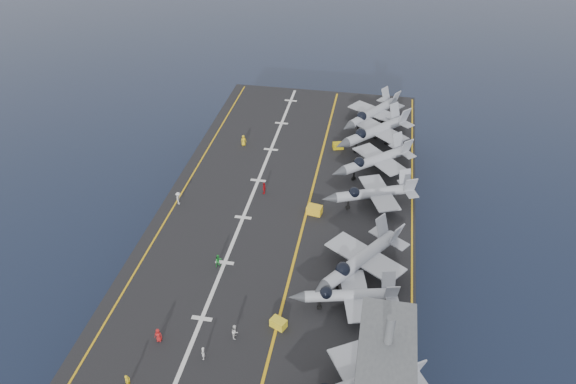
# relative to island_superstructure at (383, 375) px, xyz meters

# --- Properties ---
(ground) EXTENTS (500.00, 500.00, 0.00)m
(ground) POSITION_rel_island_superstructure_xyz_m (-15.00, 30.00, -17.90)
(ground) COLOR #142135
(ground) RESTS_ON ground
(hull) EXTENTS (36.00, 90.00, 10.00)m
(hull) POSITION_rel_island_superstructure_xyz_m (-15.00, 30.00, -12.90)
(hull) COLOR #56595E
(hull) RESTS_ON ground
(flight_deck) EXTENTS (38.00, 92.00, 0.40)m
(flight_deck) POSITION_rel_island_superstructure_xyz_m (-15.00, 30.00, -7.70)
(flight_deck) COLOR black
(flight_deck) RESTS_ON hull
(foul_line) EXTENTS (0.35, 90.00, 0.02)m
(foul_line) POSITION_rel_island_superstructure_xyz_m (-12.00, 30.00, -7.48)
(foul_line) COLOR gold
(foul_line) RESTS_ON flight_deck
(landing_centerline) EXTENTS (0.50, 90.00, 0.02)m
(landing_centerline) POSITION_rel_island_superstructure_xyz_m (-21.00, 30.00, -7.48)
(landing_centerline) COLOR silver
(landing_centerline) RESTS_ON flight_deck
(deck_edge_port) EXTENTS (0.25, 90.00, 0.02)m
(deck_edge_port) POSITION_rel_island_superstructure_xyz_m (-32.00, 30.00, -7.48)
(deck_edge_port) COLOR gold
(deck_edge_port) RESTS_ON flight_deck
(deck_edge_stbd) EXTENTS (0.25, 90.00, 0.02)m
(deck_edge_stbd) POSITION_rel_island_superstructure_xyz_m (3.50, 30.00, -7.48)
(deck_edge_stbd) COLOR gold
(deck_edge_stbd) RESTS_ON flight_deck
(island_superstructure) EXTENTS (5.00, 10.00, 15.00)m
(island_superstructure) POSITION_rel_island_superstructure_xyz_m (0.00, 0.00, 0.00)
(island_superstructure) COLOR #56595E
(island_superstructure) RESTS_ON flight_deck
(fighter_jet_2) EXTENTS (14.64, 11.42, 4.51)m
(fighter_jet_2) POSITION_rel_island_superstructure_xyz_m (-4.00, 14.90, -5.24)
(fighter_jet_2) COLOR #989EA6
(fighter_jet_2) RESTS_ON flight_deck
(fighter_jet_3) EXTENTS (17.79, 19.14, 5.53)m
(fighter_jet_3) POSITION_rel_island_superstructure_xyz_m (-3.23, 20.91, -4.73)
(fighter_jet_3) COLOR #939DA4
(fighter_jet_3) RESTS_ON flight_deck
(fighter_jet_5) EXTENTS (16.83, 14.26, 4.95)m
(fighter_jet_5) POSITION_rel_island_superstructure_xyz_m (-2.36, 36.47, -5.02)
(fighter_jet_5) COLOR gray
(fighter_jet_5) RESTS_ON flight_deck
(fighter_jet_6) EXTENTS (18.00, 17.53, 5.25)m
(fighter_jet_6) POSITION_rel_island_superstructure_xyz_m (-2.69, 45.73, -4.88)
(fighter_jet_6) COLOR #A0A7B1
(fighter_jet_6) RESTS_ON flight_deck
(fighter_jet_7) EXTENTS (19.05, 19.45, 5.68)m
(fighter_jet_7) POSITION_rel_island_superstructure_xyz_m (-3.20, 55.22, -4.66)
(fighter_jet_7) COLOR #969CA5
(fighter_jet_7) RESTS_ON flight_deck
(fighter_jet_8) EXTENTS (17.09, 18.62, 5.38)m
(fighter_jet_8) POSITION_rel_island_superstructure_xyz_m (-4.10, 62.37, -4.81)
(fighter_jet_8) COLOR #8F959E
(fighter_jet_8) RESTS_ON flight_deck
(tow_cart_a) EXTENTS (2.14, 1.83, 1.09)m
(tow_cart_a) POSITION_rel_island_superstructure_xyz_m (-11.82, 10.45, -6.96)
(tow_cart_a) COLOR gold
(tow_cart_a) RESTS_ON flight_deck
(tow_cart_b) EXTENTS (2.41, 1.79, 1.31)m
(tow_cart_b) POSITION_rel_island_superstructure_xyz_m (-10.81, 32.89, -6.84)
(tow_cart_b) COLOR yellow
(tow_cart_b) RESTS_ON flight_deck
(tow_cart_c) EXTENTS (2.07, 1.65, 1.08)m
(tow_cart_c) POSITION_rel_island_superstructure_xyz_m (-9.42, 52.56, -6.96)
(tow_cart_c) COLOR gold
(tow_cart_c) RESTS_ON flight_deck
(crew_0) EXTENTS (1.15, 0.83, 1.81)m
(crew_0) POSITION_rel_island_superstructure_xyz_m (-24.75, 5.97, -6.60)
(crew_0) COLOR #B21919
(crew_0) RESTS_ON flight_deck
(crew_1) EXTENTS (0.99, 1.25, 1.84)m
(crew_1) POSITION_rel_island_superstructure_xyz_m (-25.61, -0.47, -6.58)
(crew_1) COLOR yellow
(crew_1) RESTS_ON flight_deck
(crew_2) EXTENTS (1.31, 1.33, 1.87)m
(crew_2) POSITION_rel_island_superstructure_xyz_m (-21.56, 19.23, -6.56)
(crew_2) COLOR green
(crew_2) RESTS_ON flight_deck
(crew_3) EXTENTS (1.06, 1.37, 2.04)m
(crew_3) POSITION_rel_island_superstructure_xyz_m (-31.44, 31.65, -6.48)
(crew_3) COLOR silver
(crew_3) RESTS_ON flight_deck
(crew_4) EXTENTS (0.82, 1.22, 2.01)m
(crew_4) POSITION_rel_island_superstructure_xyz_m (-19.25, 36.65, -6.49)
(crew_4) COLOR #B50D14
(crew_4) RESTS_ON flight_deck
(crew_5) EXTENTS (1.39, 1.18, 1.97)m
(crew_5) POSITION_rel_island_superstructure_xyz_m (-26.07, 50.62, -6.52)
(crew_5) COLOR yellow
(crew_5) RESTS_ON flight_deck
(crew_6) EXTENTS (0.92, 1.17, 1.71)m
(crew_6) POSITION_rel_island_superstructure_xyz_m (-19.03, 4.49, -6.64)
(crew_6) COLOR silver
(crew_6) RESTS_ON flight_deck
(crew_7) EXTENTS (0.92, 1.26, 1.94)m
(crew_7) POSITION_rel_island_superstructure_xyz_m (-16.37, 8.03, -6.53)
(crew_7) COLOR silver
(crew_7) RESTS_ON flight_deck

